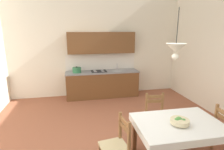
% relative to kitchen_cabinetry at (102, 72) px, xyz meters
% --- Properties ---
extents(ground_plane, '(6.42, 7.05, 0.10)m').
position_rel_kitchen_cabinetry_xyz_m(ground_plane, '(-0.13, -2.95, -0.91)').
color(ground_plane, '#99563D').
extents(wall_back, '(6.42, 0.12, 3.99)m').
position_rel_kitchen_cabinetry_xyz_m(wall_back, '(-0.13, 0.33, 1.14)').
color(wall_back, silver).
rests_on(wall_back, ground_plane).
extents(kitchen_cabinetry, '(2.47, 0.63, 2.20)m').
position_rel_kitchen_cabinetry_xyz_m(kitchen_cabinetry, '(0.00, 0.00, 0.00)').
color(kitchen_cabinetry, brown).
rests_on(kitchen_cabinetry, ground_plane).
extents(dining_table, '(1.46, 1.05, 0.75)m').
position_rel_kitchen_cabinetry_xyz_m(dining_table, '(0.75, -3.53, -0.22)').
color(dining_table, brown).
rests_on(dining_table, ground_plane).
extents(dining_chair_kitchen_side, '(0.47, 0.47, 0.93)m').
position_rel_kitchen_cabinetry_xyz_m(dining_chair_kitchen_side, '(0.76, -2.67, -0.41)').
color(dining_chair_kitchen_side, '#D1BC89').
rests_on(dining_chair_kitchen_side, ground_plane).
extents(dining_chair_tv_side, '(0.48, 0.48, 0.93)m').
position_rel_kitchen_cabinetry_xyz_m(dining_chair_tv_side, '(-0.32, -3.51, -0.41)').
color(dining_chair_tv_side, '#D1BC89').
rests_on(dining_chair_tv_side, ground_plane).
extents(fruit_bowl, '(0.30, 0.30, 0.12)m').
position_rel_kitchen_cabinetry_xyz_m(fruit_bowl, '(0.72, -3.60, -0.04)').
color(fruit_bowl, beige).
rests_on(fruit_bowl, dining_table).
extents(pendant_lamp, '(0.32, 0.32, 0.80)m').
position_rel_kitchen_cabinetry_xyz_m(pendant_lamp, '(0.67, -3.39, 1.12)').
color(pendant_lamp, black).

